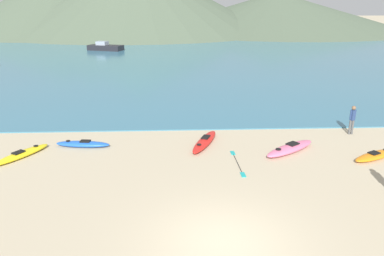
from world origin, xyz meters
The scene contains 13 objects.
ground_plane centered at (0.00, 0.00, 0.00)m, with size 400.00×400.00×0.00m, color tan.
bay_water centered at (0.00, 45.20, 0.03)m, with size 160.00×70.00×0.06m, color teal.
far_hill_left centered at (-29.27, 86.21, 6.15)m, with size 55.42×55.42×12.30m, color #4C5B47.
far_hill_midleft centered at (-23.70, 93.58, 7.21)m, with size 71.56×71.56×14.43m, color #4C5B47.
far_hill_right centered at (24.46, 89.12, 4.60)m, with size 64.86×64.86×9.19m, color #4C5B47.
kayak_on_sand_0 centered at (-5.90, 7.98, 0.14)m, with size 2.70×0.91×0.33m.
kayak_on_sand_1 centered at (4.02, 6.88, 0.18)m, with size 3.03×2.49×0.40m.
kayak_on_sand_2 centered at (0.07, 8.03, 0.16)m, with size 1.78×3.27×0.36m.
kayak_on_sand_3 centered at (-8.40, 6.82, 0.13)m, with size 2.02×2.80×0.31m.
kayak_on_sand_4 centered at (7.66, 5.94, 0.13)m, with size 2.64×1.78×0.31m.
person_near_waterline centered at (7.99, 9.20, 0.90)m, with size 0.32×0.25×1.57m.
moored_boat_1 centered at (-11.50, 46.87, 0.51)m, with size 5.43×3.62×1.27m.
loose_paddle centered at (1.33, 5.65, 0.01)m, with size 0.26×2.78×0.03m.
Camera 1 is at (-1.36, -9.28, 6.69)m, focal length 35.00 mm.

